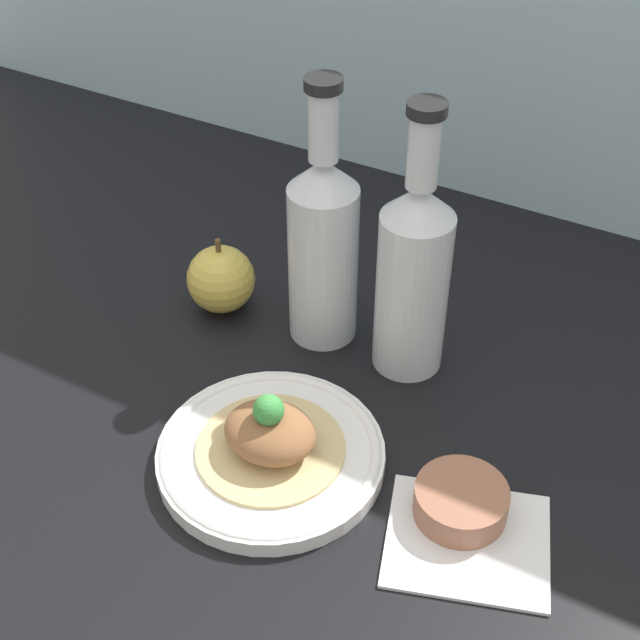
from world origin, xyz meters
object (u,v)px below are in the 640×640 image
(plate, at_px, (271,454))
(apple, at_px, (221,279))
(cider_bottle_left, at_px, (320,242))
(plated_food, at_px, (270,434))
(dipping_bowl, at_px, (461,503))
(cider_bottle_right, at_px, (414,272))

(plate, bearing_deg, apple, 134.29)
(plate, xyz_separation_m, cider_bottle_left, (-0.06, 0.20, 0.11))
(plate, bearing_deg, plated_food, -63.43)
(plated_food, xyz_separation_m, apple, (-0.18, 0.18, 0.00))
(plated_food, distance_m, apple, 0.26)
(cider_bottle_left, xyz_separation_m, apple, (-0.12, -0.02, -0.08))
(plate, distance_m, dipping_bowl, 0.19)
(plated_food, bearing_deg, dipping_bowl, 8.91)
(cider_bottle_right, distance_m, dipping_bowl, 0.24)
(dipping_bowl, bearing_deg, plated_food, -171.09)
(plate, xyz_separation_m, dipping_bowl, (0.19, 0.03, 0.01))
(cider_bottle_left, height_order, apple, cider_bottle_left)
(cider_bottle_left, bearing_deg, apple, -171.17)
(plate, xyz_separation_m, plated_food, (0.00, -0.00, 0.03))
(plated_food, xyz_separation_m, cider_bottle_left, (-0.06, 0.20, 0.08))
(cider_bottle_right, bearing_deg, plate, -104.95)
(cider_bottle_right, bearing_deg, plated_food, -104.95)
(apple, bearing_deg, dipping_bowl, -22.83)
(apple, bearing_deg, cider_bottle_left, 8.83)
(plated_food, bearing_deg, apple, 134.29)
(cider_bottle_left, xyz_separation_m, cider_bottle_right, (0.11, 0.00, 0.00))
(plated_food, xyz_separation_m, dipping_bowl, (0.19, 0.03, -0.02))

